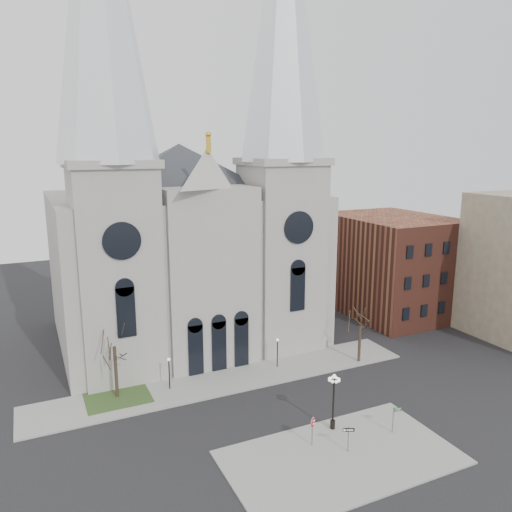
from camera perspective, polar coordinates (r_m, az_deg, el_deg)
name	(u,v)px	position (r m, az deg, el deg)	size (l,w,h in m)	color
ground	(277,434)	(44.38, 2.41, -19.71)	(160.00, 160.00, 0.00)	black
sidewalk_near	(341,457)	(42.10, 9.70, -21.73)	(18.00, 10.00, 0.14)	gray
sidewalk_far	(228,380)	(53.11, -3.23, -13.93)	(40.00, 6.00, 0.14)	gray
grass_patch	(118,397)	(51.43, -15.54, -15.29)	(6.00, 5.00, 0.18)	#2E4E21
cathedral	(188,192)	(59.08, -7.78, 7.27)	(33.00, 26.66, 54.00)	#A39F97
bg_building_brick	(391,264)	(74.79, 15.20, -0.93)	(14.00, 18.00, 14.00)	brown
tree_left	(114,343)	(49.18, -15.91, -9.59)	(3.20, 3.20, 7.50)	#2C2219
tree_right	(360,324)	(56.68, 11.84, -7.63)	(3.20, 3.20, 6.00)	#2C2219
ped_lamp_left	(169,368)	(50.90, -9.91, -12.51)	(0.32, 0.32, 3.26)	black
ped_lamp_right	(277,348)	(54.87, 2.46, -10.44)	(0.32, 0.32, 3.26)	black
stop_sign	(312,425)	(42.11, 6.46, -18.66)	(0.87, 0.25, 2.47)	slate
globe_lamp	(334,395)	(43.82, 8.87, -15.39)	(1.24, 1.24, 4.97)	black
one_way_sign	(348,435)	(41.96, 10.51, -19.44)	(0.87, 0.41, 2.12)	slate
street_name_sign	(394,417)	(45.16, 15.50, -17.35)	(0.73, 0.22, 2.33)	slate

